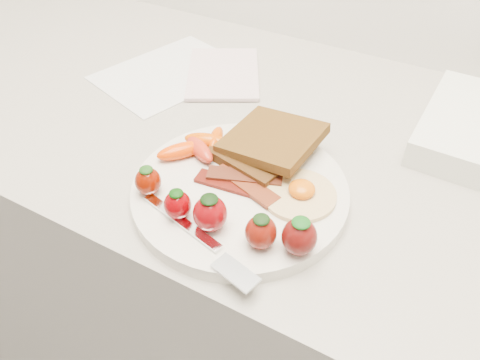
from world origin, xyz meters
The scene contains 11 objects.
counter centered at (0.00, 1.70, 0.45)m, with size 2.00×0.60×0.90m, color gray.
plate centered at (-0.03, 1.55, 0.91)m, with size 0.27×0.27×0.02m, color silver.
toast_lower centered at (-0.04, 1.61, 0.93)m, with size 0.10×0.10×0.01m, color black.
toast_upper centered at (-0.02, 1.63, 0.94)m, with size 0.11×0.11×0.01m, color #32220C.
fried_egg centered at (0.04, 1.57, 0.92)m, with size 0.10×0.10×0.02m.
bacon_strips centered at (-0.03, 1.55, 0.92)m, with size 0.11×0.06×0.01m.
baby_carrots centered at (-0.11, 1.58, 0.93)m, with size 0.08×0.11×0.02m.
strawberries centered at (-0.01, 1.48, 0.94)m, with size 0.23×0.06×0.05m.
fork centered at (-0.02, 1.44, 0.92)m, with size 0.18×0.07×0.00m.
paper_sheet centered at (-0.29, 1.76, 0.90)m, with size 0.18×0.24×0.00m, color silver.
notepad centered at (-0.20, 1.80, 0.91)m, with size 0.12×0.18×0.01m, color beige.
Camera 1 is at (0.18, 1.17, 1.31)m, focal length 35.00 mm.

